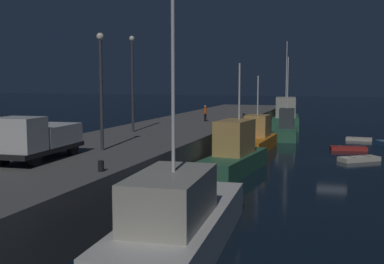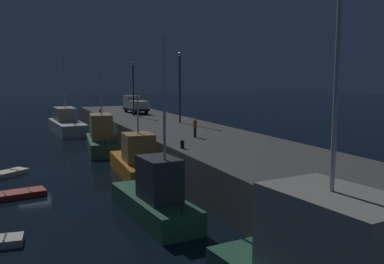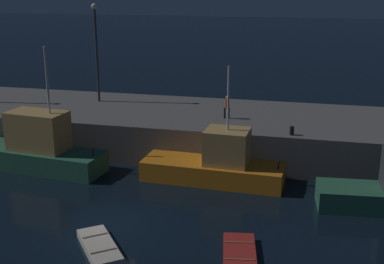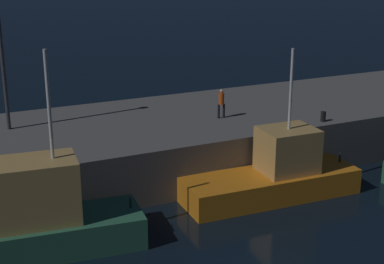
# 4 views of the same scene
# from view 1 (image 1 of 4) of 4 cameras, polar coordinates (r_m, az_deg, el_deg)

# --- Properties ---
(ground_plane) EXTENTS (320.00, 320.00, 0.00)m
(ground_plane) POSITION_cam_1_polar(r_m,az_deg,el_deg) (43.27, 16.21, -3.32)
(ground_plane) COLOR black
(pier_quay) EXTENTS (73.41, 9.84, 2.74)m
(pier_quay) POSITION_cam_1_polar(r_m,az_deg,el_deg) (45.59, -1.44, -0.85)
(pier_quay) COLOR #5B5956
(pier_quay) RESTS_ON ground
(fishing_trawler_red) EXTENTS (12.23, 4.24, 10.79)m
(fishing_trawler_red) POSITION_cam_1_polar(r_m,az_deg,el_deg) (19.95, -1.60, -10.46)
(fishing_trawler_red) COLOR silver
(fishing_trawler_red) RESTS_ON ground
(fishing_boat_blue) EXTENTS (9.67, 3.67, 8.22)m
(fishing_boat_blue) POSITION_cam_1_polar(r_m,az_deg,el_deg) (36.47, 4.92, -2.57)
(fishing_boat_blue) COLOR #2D6647
(fishing_boat_blue) RESTS_ON ground
(fishing_boat_white) EXTENTS (11.17, 4.86, 12.24)m
(fishing_boat_white) POSITION_cam_1_polar(r_m,az_deg,el_deg) (71.00, 10.96, 1.75)
(fishing_boat_white) COLOR #2D6647
(fishing_boat_white) RESTS_ON ground
(fishing_boat_orange) EXTENTS (8.96, 3.12, 7.33)m
(fishing_boat_orange) POSITION_cam_1_polar(r_m,az_deg,el_deg) (48.31, 7.52, -0.78)
(fishing_boat_orange) COLOR orange
(fishing_boat_orange) RESTS_ON ground
(fishing_boat_grey) EXTENTS (7.91, 3.09, 9.63)m
(fishing_boat_grey) POSITION_cam_1_polar(r_m,az_deg,el_deg) (58.11, 11.06, 0.39)
(fishing_boat_grey) COLOR #2D6647
(fishing_boat_grey) RESTS_ON ground
(dinghy_orange_near) EXTENTS (3.26, 3.64, 0.42)m
(dinghy_orange_near) POSITION_cam_1_polar(r_m,az_deg,el_deg) (43.99, 19.07, -3.01)
(dinghy_orange_near) COLOR beige
(dinghy_orange_near) RESTS_ON ground
(rowboat_white_mid) EXTENTS (2.04, 3.65, 0.39)m
(rowboat_white_mid) POSITION_cam_1_polar(r_m,az_deg,el_deg) (50.38, 17.93, -1.84)
(rowboat_white_mid) COLOR #B22823
(rowboat_white_mid) RESTS_ON ground
(dinghy_red_small) EXTENTS (1.43, 2.92, 0.39)m
(dinghy_red_small) POSITION_cam_1_polar(r_m,az_deg,el_deg) (58.49, 19.07, -0.79)
(dinghy_red_small) COLOR beige
(dinghy_red_small) RESTS_ON ground
(lamp_post_west) EXTENTS (0.44, 0.44, 6.99)m
(lamp_post_west) POSITION_cam_1_polar(r_m,az_deg,el_deg) (29.48, -10.66, 5.89)
(lamp_post_west) COLOR #38383D
(lamp_post_west) RESTS_ON pier_quay
(lamp_post_east) EXTENTS (0.44, 0.44, 7.71)m
(lamp_post_east) POSITION_cam_1_polar(r_m,az_deg,el_deg) (39.56, -7.03, 6.56)
(lamp_post_east) COLOR #38383D
(lamp_post_east) RESTS_ON pier_quay
(utility_truck) EXTENTS (5.99, 2.40, 2.41)m
(utility_truck) POSITION_cam_1_polar(r_m,az_deg,el_deg) (26.67, -17.72, -0.66)
(utility_truck) COLOR black
(utility_truck) RESTS_ON pier_quay
(dockworker) EXTENTS (0.43, 0.33, 1.64)m
(dockworker) POSITION_cam_1_polar(r_m,az_deg,el_deg) (48.97, 1.57, 2.34)
(dockworker) COLOR black
(dockworker) RESTS_ON pier_quay
(bollard_west) EXTENTS (0.28, 0.28, 0.56)m
(bollard_west) POSITION_cam_1_polar(r_m,az_deg,el_deg) (52.83, 6.13, 1.88)
(bollard_west) COLOR black
(bollard_west) RESTS_ON pier_quay
(bollard_central) EXTENTS (0.28, 0.28, 0.51)m
(bollard_central) POSITION_cam_1_polar(r_m,az_deg,el_deg) (22.94, -10.66, -3.96)
(bollard_central) COLOR black
(bollard_central) RESTS_ON pier_quay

